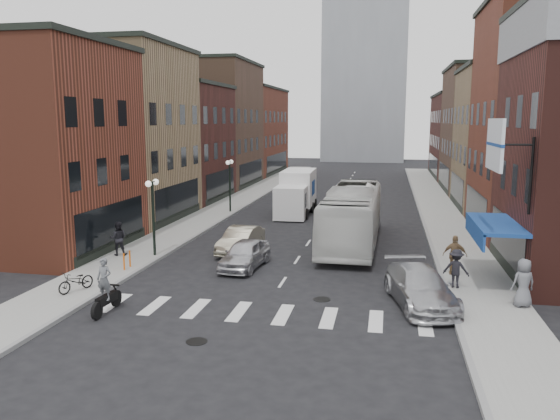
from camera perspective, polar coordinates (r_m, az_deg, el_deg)
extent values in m
plane|color=black|center=(23.55, -0.21, -8.26)|extent=(160.00, 160.00, 0.00)
cube|color=gray|center=(46.40, -5.13, 0.62)|extent=(3.00, 74.00, 0.15)
cube|color=gray|center=(44.74, 16.26, -0.06)|extent=(3.00, 74.00, 0.15)
cube|color=gray|center=(46.01, -3.33, 0.47)|extent=(0.20, 74.00, 0.16)
cube|color=gray|center=(44.64, 14.34, -0.09)|extent=(0.20, 74.00, 0.16)
cube|color=silver|center=(20.78, -1.88, -10.72)|extent=(12.00, 2.20, 0.01)
cube|color=brown|center=(32.90, -25.17, 5.66)|extent=(10.00, 9.00, 11.00)
cube|color=black|center=(30.69, -17.14, -1.42)|extent=(0.08, 7.20, 2.20)
cube|color=black|center=(33.10, -25.88, 15.45)|extent=(10.30, 9.20, 0.30)
cube|color=#947851|center=(40.92, -17.31, 7.39)|extent=(10.00, 10.00, 12.00)
cube|color=black|center=(39.18, -10.58, 1.12)|extent=(0.08, 8.00, 2.20)
cube|color=black|center=(41.21, -17.75, 15.96)|extent=(10.30, 10.20, 0.30)
cube|color=#421C17|center=(49.98, -11.78, 6.76)|extent=(10.00, 10.00, 10.00)
cube|color=black|center=(48.53, -6.22, 2.80)|extent=(0.08, 8.00, 2.20)
cube|color=black|center=(50.02, -11.98, 12.66)|extent=(10.30, 10.20, 0.30)
cube|color=brown|center=(60.22, -7.72, 8.72)|extent=(10.00, 12.00, 13.00)
cube|color=black|center=(59.06, -3.03, 4.02)|extent=(0.08, 9.60, 2.20)
cube|color=black|center=(60.51, -7.86, 15.03)|extent=(10.30, 12.20, 0.30)
cube|color=brown|center=(73.62, -4.15, 8.12)|extent=(10.00, 16.00, 11.00)
cube|color=black|center=(72.66, -0.31, 5.05)|extent=(0.08, 12.80, 2.20)
cube|color=black|center=(73.71, -4.20, 12.51)|extent=(10.30, 16.20, 0.30)
cube|color=black|center=(27.64, 22.63, -2.90)|extent=(0.08, 7.20, 2.20)
cube|color=black|center=(36.84, 19.78, 0.20)|extent=(0.08, 8.00, 2.20)
cube|color=#947851|center=(47.22, 24.29, 6.60)|extent=(10.00, 10.00, 11.00)
cube|color=black|center=(46.66, 18.00, 2.13)|extent=(0.08, 8.00, 2.20)
cube|color=black|center=(47.35, 24.76, 13.43)|extent=(10.30, 10.20, 0.30)
cube|color=brown|center=(57.97, 21.90, 7.62)|extent=(10.00, 12.00, 12.00)
cube|color=black|center=(57.53, 16.75, 3.49)|extent=(0.08, 9.60, 2.20)
cube|color=black|center=(58.17, 22.28, 13.67)|extent=(10.30, 12.20, 0.30)
cube|color=#421C17|center=(71.80, 19.82, 7.16)|extent=(10.00, 16.00, 10.00)
cube|color=black|center=(71.43, 15.70, 4.62)|extent=(0.08, 12.80, 2.20)
cube|color=black|center=(71.83, 20.05, 11.26)|extent=(10.30, 16.20, 0.30)
cube|color=navy|center=(25.32, 21.62, -1.37)|extent=(1.80, 5.00, 0.15)
cube|color=navy|center=(25.25, 19.67, -2.10)|extent=(0.10, 5.00, 0.70)
cylinder|color=black|center=(23.24, 24.77, 3.24)|extent=(0.12, 0.12, 3.00)
cylinder|color=black|center=(23.01, 23.27, 6.29)|extent=(1.40, 0.08, 0.08)
cube|color=silver|center=(22.87, 21.55, 6.38)|extent=(0.12, 3.00, 2.00)
cube|color=#9399A0|center=(101.67, 9.05, 19.43)|extent=(14.00, 14.00, 50.00)
cylinder|color=black|center=(29.02, -13.08, -1.05)|extent=(0.14, 0.14, 4.00)
cylinder|color=black|center=(28.74, -13.23, 2.88)|extent=(0.06, 0.90, 0.06)
sphere|color=white|center=(28.34, -13.60, 2.67)|extent=(0.32, 0.32, 0.32)
sphere|color=white|center=(29.15, -12.86, 2.88)|extent=(0.32, 0.32, 0.32)
cylinder|color=black|center=(42.03, -5.25, 2.34)|extent=(0.14, 0.14, 4.00)
cylinder|color=black|center=(41.83, -5.30, 5.06)|extent=(0.06, 0.90, 0.06)
sphere|color=white|center=(41.40, -5.47, 4.95)|extent=(0.32, 0.32, 0.32)
sphere|color=white|center=(42.26, -5.12, 5.04)|extent=(0.32, 0.32, 0.32)
cylinder|color=#D8590C|center=(26.78, -15.99, -5.22)|extent=(0.08, 0.08, 0.80)
cylinder|color=#D8590C|center=(27.30, -15.42, -4.92)|extent=(0.08, 0.08, 0.80)
cube|color=white|center=(39.26, 1.12, 0.77)|extent=(2.28, 2.46, 2.31)
cube|color=black|center=(39.23, 1.12, 1.10)|extent=(2.29, 1.36, 1.01)
cube|color=white|center=(42.59, 1.95, 2.39)|extent=(2.44, 4.86, 2.68)
cube|color=navy|center=(42.59, 1.95, 2.39)|extent=(2.40, 1.91, 1.11)
cube|color=black|center=(42.62, 1.90, 0.33)|extent=(2.20, 6.05, 0.32)
cylinder|color=black|center=(39.77, -0.34, -0.33)|extent=(0.26, 0.83, 0.83)
cylinder|color=black|center=(39.41, 2.68, -0.43)|extent=(0.26, 0.83, 0.83)
cylinder|color=black|center=(42.81, 0.50, 0.37)|extent=(0.26, 0.83, 0.83)
cylinder|color=black|center=(42.47, 3.31, 0.28)|extent=(0.26, 0.83, 0.83)
cylinder|color=black|center=(44.60, 0.94, 0.74)|extent=(0.26, 0.83, 0.83)
cylinder|color=black|center=(44.27, 3.64, 0.65)|extent=(0.26, 0.83, 0.83)
cylinder|color=black|center=(22.31, -16.73, -8.83)|extent=(0.14, 0.64, 0.64)
cylinder|color=black|center=(21.12, -18.59, -9.97)|extent=(0.14, 0.64, 0.64)
cube|color=black|center=(21.65, -17.66, -8.85)|extent=(0.32, 1.17, 0.34)
cube|color=black|center=(21.98, -17.04, -7.49)|extent=(0.53, 0.09, 0.06)
imported|color=slate|center=(21.34, -17.89, -6.89)|extent=(0.60, 0.42, 1.59)
imported|color=silver|center=(31.73, 7.56, -0.60)|extent=(3.00, 12.07, 3.35)
imported|color=silver|center=(26.67, -3.70, -4.62)|extent=(2.02, 4.20, 1.38)
imported|color=#B5AD93|center=(29.75, -4.12, -3.15)|extent=(1.82, 4.30, 1.38)
imported|color=#B7B8BC|center=(22.05, 14.46, -7.83)|extent=(3.16, 5.36, 1.46)
imported|color=black|center=(24.15, -20.53, -6.98)|extent=(1.16, 1.74, 0.87)
imported|color=black|center=(29.66, -16.56, -2.86)|extent=(0.98, 0.76, 1.78)
imported|color=black|center=(24.21, 17.92, -5.84)|extent=(1.17, 0.80, 1.65)
imported|color=brown|center=(26.15, 17.81, -4.51)|extent=(1.13, 0.67, 1.82)
imported|color=slate|center=(22.67, 24.08, -6.96)|extent=(1.05, 0.86, 1.86)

